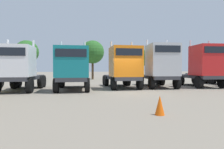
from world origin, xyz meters
TOP-DOWN VIEW (x-y plane):
  - ground at (0.00, 0.00)m, footprint 200.00×200.00m
  - semi_truck_white at (-8.02, 2.12)m, footprint 2.94×5.97m
  - semi_truck_teal at (-4.03, 1.80)m, footprint 2.89×6.13m
  - semi_truck_orange at (0.30, 2.53)m, footprint 2.74×6.12m
  - semi_truck_silver at (3.69, 2.47)m, footprint 3.25×6.26m
  - semi_truck_red at (7.92, 2.06)m, footprint 3.22×6.09m
  - traffic_cone_far at (-0.98, -6.95)m, footprint 0.36×0.36m
  - oak_far_left at (-10.99, 19.68)m, footprint 3.73×3.73m
  - oak_far_centre at (-0.61, 17.72)m, footprint 3.75×3.75m
  - oak_far_right at (10.10, 20.57)m, footprint 3.09×3.09m

SIDE VIEW (x-z plane):
  - ground at x=0.00m, z-range 0.00..0.00m
  - traffic_cone_far at x=-0.98m, z-range 0.00..0.73m
  - semi_truck_teal at x=-4.03m, z-range -0.19..3.73m
  - semi_truck_white at x=-8.02m, z-range -0.21..3.76m
  - semi_truck_orange at x=0.30m, z-range -0.22..3.92m
  - semi_truck_red at x=7.92m, z-range -0.21..4.22m
  - semi_truck_silver at x=3.69m, z-range -0.20..4.24m
  - oak_far_right at x=10.10m, z-range 1.09..6.40m
  - oak_far_left at x=-10.99m, z-range 1.26..7.55m
  - oak_far_centre at x=-0.61m, z-range 1.26..7.58m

